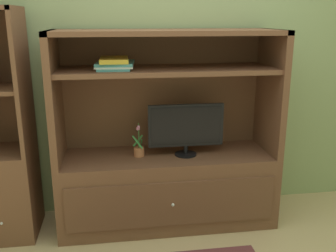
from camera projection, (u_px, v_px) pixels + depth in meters
The scene contains 7 objects.
ground_plane at pixel (175, 247), 2.85m from camera, with size 8.00×8.00×0.00m, color tan.
painted_rear_wall at pixel (161, 47), 3.17m from camera, with size 6.00×0.10×2.80m, color #8C9E6B.
media_console at pixel (167, 166), 3.10m from camera, with size 1.72×0.59×1.55m.
tv_monitor at pixel (186, 127), 2.99m from camera, with size 0.59×0.17×0.41m.
potted_plant at pixel (139, 149), 3.02m from camera, with size 0.09×0.10×0.27m.
magazine_stack at pixel (115, 63), 2.81m from camera, with size 0.30×0.37×0.08m.
bookshelf_tall at pixel (4, 163), 2.90m from camera, with size 0.43×0.47×1.72m.
Camera 1 is at (-0.41, -2.46, 1.64)m, focal length 41.00 mm.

